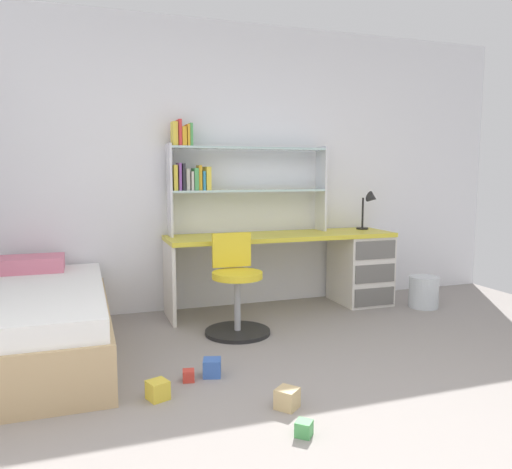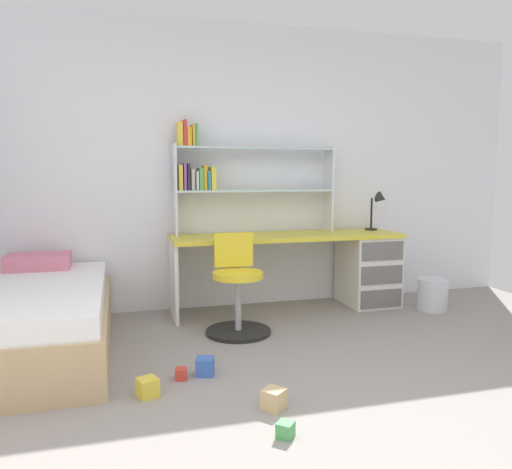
{
  "view_description": "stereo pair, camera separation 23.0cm",
  "coord_description": "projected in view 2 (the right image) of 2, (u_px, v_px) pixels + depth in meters",
  "views": [
    {
      "loc": [
        -1.38,
        -1.83,
        1.27
      ],
      "look_at": [
        -0.14,
        1.76,
        0.81
      ],
      "focal_mm": 35.27,
      "sensor_mm": 36.0,
      "label": 1
    },
    {
      "loc": [
        -1.16,
        -1.9,
        1.27
      ],
      "look_at": [
        -0.14,
        1.76,
        0.81
      ],
      "focal_mm": 35.27,
      "sensor_mm": 36.0,
      "label": 2
    }
  ],
  "objects": [
    {
      "name": "ground_plane",
      "position": [
        390.0,
        457.0,
        2.28
      ],
      "size": [
        5.74,
        6.52,
        0.02
      ],
      "primitive_type": "cube",
      "color": "gray"
    },
    {
      "name": "room_shell",
      "position": [
        95.0,
        164.0,
        3.03
      ],
      "size": [
        5.74,
        6.52,
        2.66
      ],
      "color": "silver",
      "rests_on": "ground_plane"
    },
    {
      "name": "desk",
      "position": [
        344.0,
        263.0,
        4.82
      ],
      "size": [
        2.13,
        0.56,
        0.71
      ],
      "color": "gold",
      "rests_on": "ground_plane"
    },
    {
      "name": "bookshelf_hutch",
      "position": [
        231.0,
        171.0,
        4.59
      ],
      "size": [
        1.5,
        0.22,
        1.02
      ],
      "color": "silver",
      "rests_on": "desk"
    },
    {
      "name": "desk_lamp",
      "position": [
        379.0,
        204.0,
        4.94
      ],
      "size": [
        0.2,
        0.17,
        0.38
      ],
      "color": "black",
      "rests_on": "desk"
    },
    {
      "name": "swivel_chair",
      "position": [
        237.0,
        294.0,
        4.01
      ],
      "size": [
        0.52,
        0.52,
        0.79
      ],
      "color": "black",
      "rests_on": "ground_plane"
    },
    {
      "name": "bed_platform",
      "position": [
        26.0,
        320.0,
        3.51
      ],
      "size": [
        1.11,
        1.86,
        0.61
      ],
      "color": "tan",
      "rests_on": "ground_plane"
    },
    {
      "name": "waste_bin",
      "position": [
        433.0,
        294.0,
        4.69
      ],
      "size": [
        0.28,
        0.28,
        0.3
      ],
      "primitive_type": "cylinder",
      "color": "silver",
      "rests_on": "ground_plane"
    },
    {
      "name": "toy_block_natural_0",
      "position": [
        274.0,
        399.0,
        2.72
      ],
      "size": [
        0.16,
        0.16,
        0.11
      ],
      "primitive_type": "cube",
      "rotation": [
        0.0,
        0.0,
        0.69
      ],
      "color": "tan",
      "rests_on": "ground_plane"
    },
    {
      "name": "toy_block_blue_2",
      "position": [
        205.0,
        366.0,
        3.18
      ],
      "size": [
        0.14,
        0.14,
        0.11
      ],
      "primitive_type": "cube",
      "rotation": [
        0.0,
        0.0,
        2.85
      ],
      "color": "#3860B7",
      "rests_on": "ground_plane"
    },
    {
      "name": "toy_block_green_3",
      "position": [
        285.0,
        430.0,
        2.43
      ],
      "size": [
        0.11,
        0.11,
        0.08
      ],
      "primitive_type": "cube",
      "rotation": [
        0.0,
        0.0,
        0.84
      ],
      "color": "#479E51",
      "rests_on": "ground_plane"
    },
    {
      "name": "toy_block_yellow_4",
      "position": [
        148.0,
        387.0,
        2.87
      ],
      "size": [
        0.14,
        0.14,
        0.11
      ],
      "primitive_type": "cube",
      "rotation": [
        0.0,
        0.0,
        1.92
      ],
      "color": "gold",
      "rests_on": "ground_plane"
    },
    {
      "name": "toy_block_red_5",
      "position": [
        181.0,
        374.0,
        3.11
      ],
      "size": [
        0.08,
        0.08,
        0.07
      ],
      "primitive_type": "cube",
      "rotation": [
        0.0,
        0.0,
        2.96
      ],
      "color": "red",
      "rests_on": "ground_plane"
    }
  ]
}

